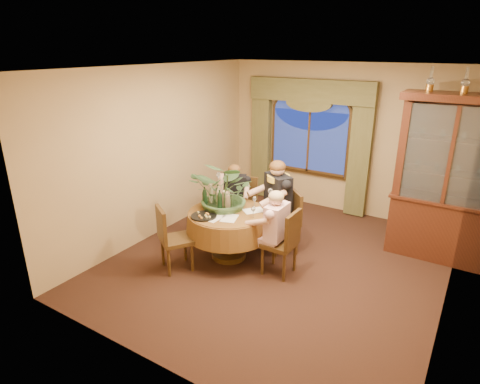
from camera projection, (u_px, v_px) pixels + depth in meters
The scene contains 35 objects.
floor at pixel (278, 262), 6.04m from camera, with size 5.00×5.00×0.00m, color black.
wall_back at pixel (340, 140), 7.55m from camera, with size 4.50×4.50×0.00m, color #A08354.
wall_right at pixel (463, 205), 4.44m from camera, with size 5.00×5.00×0.00m, color #A08354.
ceiling at pixel (285, 68), 5.07m from camera, with size 5.00×5.00×0.00m, color white.
window at pixel (309, 142), 7.83m from camera, with size 1.62×0.10×1.32m, color navy, non-canonical shape.
arched_transom at pixel (311, 101), 7.56m from camera, with size 1.60×0.06×0.44m, color navy, non-canonical shape.
drapery_left at pixel (261, 142), 8.34m from camera, with size 0.38×0.14×2.32m, color #4B4923.
drapery_right at pixel (360, 155), 7.32m from camera, with size 0.38×0.14×2.32m, color #4B4923.
swag_valance at pixel (310, 91), 7.42m from camera, with size 2.45×0.16×0.42m, color #4B4923, non-canonical shape.
dining_table at pixel (229, 235), 6.06m from camera, with size 1.29×1.29×0.75m, color maroon.
china_cabinet at pixel (447, 180), 5.80m from camera, with size 1.51×0.59×2.46m, color #34160D.
oil_lamp_left at pixel (431, 79), 5.53m from camera, with size 0.11×0.11×0.34m, color #A5722D, non-canonical shape.
oil_lamp_center at pixel (466, 80), 5.32m from camera, with size 0.11×0.11×0.34m, color #A5722D, non-canonical shape.
chair_right at pixel (279, 242), 5.60m from camera, with size 0.42×0.42×0.96m, color black.
chair_back_right at pixel (283, 223), 6.22m from camera, with size 0.42×0.42×0.96m, color black.
chair_back at pixel (243, 207), 6.80m from camera, with size 0.42×0.42×0.96m, color black.
chair_front_left at pixel (176, 238), 5.71m from camera, with size 0.42×0.42×0.96m, color black.
person_pink at pixel (276, 233), 5.57m from camera, with size 0.44×0.41×1.23m, color beige, non-canonical shape.
person_back at pixel (235, 199), 6.81m from camera, with size 0.44×0.40×1.23m, color black, non-canonical shape.
person_scarf at pixel (278, 205), 6.25m from camera, with size 0.52×0.48×1.45m, color black, non-canonical shape.
stoneware_vase at pixel (226, 200), 6.02m from camera, with size 0.15×0.15×0.27m, color #9A7F66, non-canonical shape.
centerpiece_plant at pixel (226, 167), 5.86m from camera, with size 1.03×1.14×0.89m, color #375630.
olive_bowl at pixel (228, 212), 5.86m from camera, with size 0.14×0.14×0.04m, color #49562A.
cheese_platter at pixel (204, 216), 5.75m from camera, with size 0.37×0.37×0.02m, color black.
wine_bottle_0 at pixel (220, 201), 5.91m from camera, with size 0.07×0.07×0.33m, color black.
wine_bottle_1 at pixel (218, 195), 6.14m from camera, with size 0.07×0.07×0.33m, color black.
wine_bottle_2 at pixel (211, 195), 6.14m from camera, with size 0.07×0.07×0.33m, color tan.
wine_bottle_3 at pixel (205, 197), 6.03m from camera, with size 0.07×0.07×0.33m, color black.
wine_bottle_4 at pixel (219, 197), 6.06m from camera, with size 0.07×0.07×0.33m, color tan.
tasting_paper_0 at pixel (229, 218), 5.70m from camera, with size 0.21×0.30×0.00m, color white.
tasting_paper_1 at pixel (254, 211), 5.97m from camera, with size 0.21×0.30×0.00m, color white.
tasting_paper_2 at pixel (214, 218), 5.72m from camera, with size 0.21×0.30×0.00m, color white.
wine_glass_person_pink at pixel (253, 212), 5.69m from camera, with size 0.07×0.07×0.18m, color silver, non-canonical shape.
wine_glass_person_back at pixel (232, 196), 6.30m from camera, with size 0.07×0.07×0.18m, color silver, non-canonical shape.
wine_glass_person_scarf at pixel (255, 202), 6.06m from camera, with size 0.07×0.07×0.18m, color silver, non-canonical shape.
Camera 1 is at (2.32, -4.81, 3.06)m, focal length 30.00 mm.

